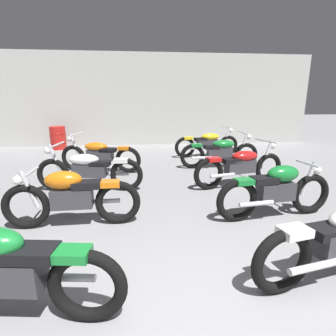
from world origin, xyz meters
TOP-DOWN VIEW (x-y plane):
  - back_wall at (0.00, 9.74)m, footprint 13.16×0.24m
  - motorcycle_left_row_0 at (-1.64, 0.67)m, footprint 1.97×0.51m
  - motorcycle_left_row_1 at (-1.53, 2.40)m, footprint 1.97×0.48m
  - motorcycle_left_row_2 at (-1.57, 4.00)m, footprint 2.17×0.68m
  - motorcycle_left_row_3 at (-1.57, 5.51)m, footprint 2.12×0.85m
  - motorcycle_right_row_1 at (1.58, 2.37)m, footprint 1.97×0.54m
  - motorcycle_right_row_2 at (1.62, 3.97)m, footprint 2.14×0.81m
  - motorcycle_right_row_3 at (1.64, 5.56)m, footprint 2.17×0.68m
  - motorcycle_right_row_4 at (1.67, 7.03)m, footprint 2.17×0.68m
  - oil_drum at (-3.57, 8.96)m, footprint 0.59×0.59m

SIDE VIEW (x-z plane):
  - oil_drum at x=-3.57m, z-range 0.00..0.85m
  - motorcycle_left_row_2 at x=-1.57m, z-range -0.04..0.94m
  - motorcycle_left_row_3 at x=-1.57m, z-range -0.04..0.94m
  - motorcycle_right_row_2 at x=1.62m, z-range -0.04..0.94m
  - motorcycle_right_row_3 at x=1.64m, z-range -0.04..0.94m
  - motorcycle_right_row_4 at x=1.67m, z-range -0.04..0.94m
  - motorcycle_left_row_0 at x=-1.64m, z-range 0.02..0.90m
  - motorcycle_left_row_1 at x=-1.53m, z-range 0.02..0.90m
  - motorcycle_right_row_1 at x=1.58m, z-range 0.02..0.90m
  - back_wall at x=0.00m, z-range 0.00..3.60m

